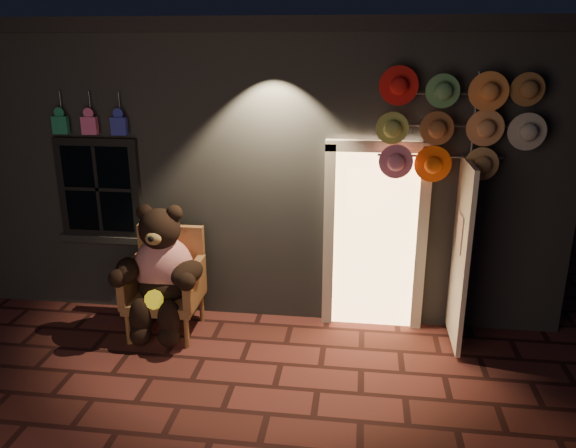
# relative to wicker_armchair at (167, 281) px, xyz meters

# --- Properties ---
(ground) EXTENTS (60.00, 60.00, 0.00)m
(ground) POSITION_rel_wicker_armchair_xyz_m (0.99, -1.02, -0.59)
(ground) COLOR #5E2824
(ground) RESTS_ON ground
(shop_building) EXTENTS (7.30, 5.95, 3.51)m
(shop_building) POSITION_rel_wicker_armchair_xyz_m (0.99, 2.96, 1.14)
(shop_building) COLOR slate
(shop_building) RESTS_ON ground
(wicker_armchair) EXTENTS (0.83, 0.75, 1.19)m
(wicker_armchair) POSITION_rel_wicker_armchair_xyz_m (0.00, 0.00, 0.00)
(wicker_armchair) COLOR #98653B
(wicker_armchair) RESTS_ON ground
(teddy_bear) EXTENTS (1.07, 0.83, 1.48)m
(teddy_bear) POSITION_rel_wicker_armchair_xyz_m (0.00, -0.15, 0.19)
(teddy_bear) COLOR red
(teddy_bear) RESTS_ON ground
(hat_rack) EXTENTS (1.66, 0.22, 2.94)m
(hat_rack) POSITION_rel_wicker_armchair_xyz_m (3.08, 0.25, 1.79)
(hat_rack) COLOR #59595E
(hat_rack) RESTS_ON ground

